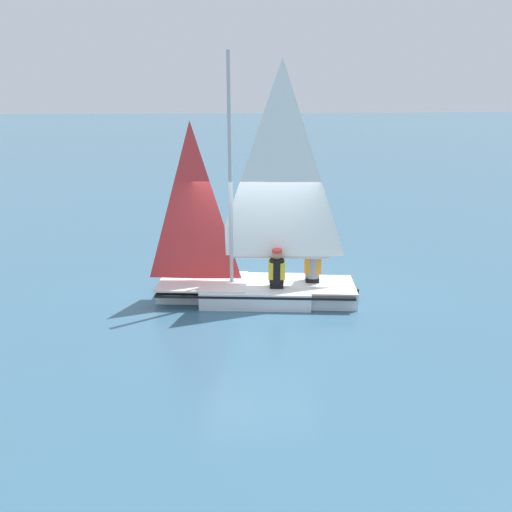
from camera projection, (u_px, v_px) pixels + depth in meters
The scene contains 4 objects.
ground_plane at pixel (256, 299), 10.60m from camera, with size 260.00×260.00×0.00m, color #38607A.
sailboat_main at pixel (256, 266), 10.38m from camera, with size 1.95×4.25×4.92m.
sailor_helm at pixel (277, 274), 10.21m from camera, with size 0.34×0.38×1.16m.
sailor_crew at pixel (313, 269), 10.52m from camera, with size 0.34×0.38×1.16m.
Camera 1 is at (-9.76, 1.11, 4.09)m, focal length 35.00 mm.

